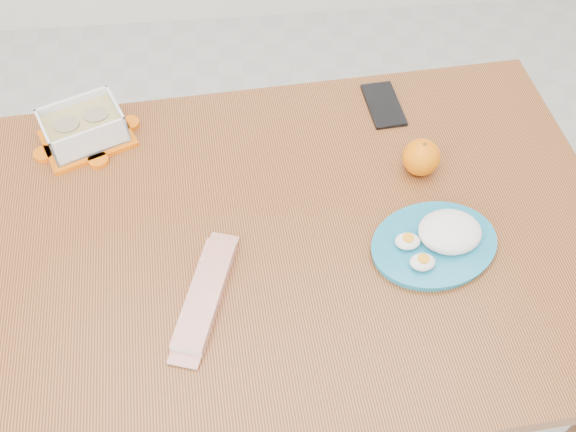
{
  "coord_description": "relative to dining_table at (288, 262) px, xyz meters",
  "views": [
    {
      "loc": [
        -0.11,
        -0.7,
        1.73
      ],
      "look_at": [
        -0.05,
        0.0,
        0.81
      ],
      "focal_mm": 40.0,
      "sensor_mm": 36.0,
      "label": 1
    }
  ],
  "objects": [
    {
      "name": "ground",
      "position": [
        0.05,
        -0.0,
        -0.66
      ],
      "size": [
        3.5,
        3.5,
        0.0
      ],
      "primitive_type": "plane",
      "color": "#B7B7B2",
      "rests_on": "ground"
    },
    {
      "name": "dining_table",
      "position": [
        0.0,
        0.0,
        0.0
      ],
      "size": [
        1.31,
        0.92,
        0.75
      ],
      "rotation": [
        0.0,
        0.0,
        0.07
      ],
      "color": "#935829",
      "rests_on": "ground"
    },
    {
      "name": "food_container",
      "position": [
        -0.4,
        0.29,
        0.13
      ],
      "size": [
        0.22,
        0.19,
        0.08
      ],
      "rotation": [
        0.0,
        0.0,
        0.4
      ],
      "color": "#EC6207",
      "rests_on": "dining_table"
    },
    {
      "name": "orange_fruit",
      "position": [
        0.28,
        0.14,
        0.13
      ],
      "size": [
        0.08,
        0.08,
        0.08
      ],
      "primitive_type": "sphere",
      "color": "orange",
      "rests_on": "dining_table"
    },
    {
      "name": "rice_plate",
      "position": [
        0.28,
        -0.05,
        0.11
      ],
      "size": [
        0.29,
        0.29,
        0.06
      ],
      "rotation": [
        0.0,
        0.0,
        0.26
      ],
      "color": "teal",
      "rests_on": "dining_table"
    },
    {
      "name": "candy_bar",
      "position": [
        -0.16,
        -0.12,
        0.1
      ],
      "size": [
        0.12,
        0.23,
        0.02
      ],
      "primitive_type": "cube",
      "rotation": [
        0.0,
        0.0,
        1.26
      ],
      "color": "red",
      "rests_on": "dining_table"
    },
    {
      "name": "smartphone",
      "position": [
        0.25,
        0.33,
        0.1
      ],
      "size": [
        0.08,
        0.15,
        0.01
      ],
      "primitive_type": "cube",
      "rotation": [
        0.0,
        0.0,
        0.08
      ],
      "color": "black",
      "rests_on": "dining_table"
    }
  ]
}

